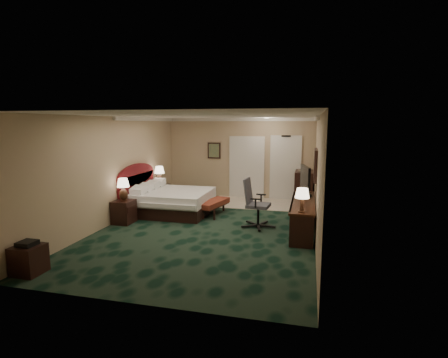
% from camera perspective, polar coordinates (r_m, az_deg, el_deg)
% --- Properties ---
extents(floor, '(5.00, 7.50, 0.00)m').
position_cam_1_polar(floor, '(8.63, -2.39, -7.96)').
color(floor, black).
rests_on(floor, ground).
extents(ceiling, '(5.00, 7.50, 0.00)m').
position_cam_1_polar(ceiling, '(8.25, -2.51, 10.26)').
color(ceiling, white).
rests_on(ceiling, wall_back).
extents(wall_back, '(5.00, 0.00, 2.70)m').
position_cam_1_polar(wall_back, '(11.96, 2.59, 3.41)').
color(wall_back, tan).
rests_on(wall_back, ground).
extents(wall_front, '(5.00, 0.00, 2.70)m').
position_cam_1_polar(wall_front, '(4.91, -14.82, -5.10)').
color(wall_front, tan).
rests_on(wall_front, ground).
extents(wall_left, '(0.00, 7.50, 2.70)m').
position_cam_1_polar(wall_left, '(9.34, -17.34, 1.42)').
color(wall_left, tan).
rests_on(wall_left, ground).
extents(wall_right, '(0.00, 7.50, 2.70)m').
position_cam_1_polar(wall_right, '(8.01, 14.99, 0.31)').
color(wall_right, tan).
rests_on(wall_right, ground).
extents(crown_molding, '(5.00, 7.50, 0.10)m').
position_cam_1_polar(crown_molding, '(8.25, -2.51, 9.92)').
color(crown_molding, white).
rests_on(crown_molding, wall_back).
extents(tile_patch, '(3.20, 1.70, 0.01)m').
position_cam_1_polar(tile_patch, '(11.20, 6.22, -3.99)').
color(tile_patch, beige).
rests_on(tile_patch, ground).
extents(headboard, '(0.12, 2.00, 1.40)m').
position_cam_1_polar(headboard, '(10.27, -14.01, -1.45)').
color(headboard, '#53100E').
rests_on(headboard, ground).
extents(entry_door, '(1.02, 0.06, 2.18)m').
position_cam_1_polar(entry_door, '(11.76, 9.98, 1.72)').
color(entry_door, white).
rests_on(entry_door, ground).
extents(closet_doors, '(1.20, 0.06, 2.10)m').
position_cam_1_polar(closet_doors, '(11.90, 3.72, 1.92)').
color(closet_doors, silver).
rests_on(closet_doors, ground).
extents(wall_art, '(0.45, 0.06, 0.55)m').
position_cam_1_polar(wall_art, '(12.10, -1.63, 4.67)').
color(wall_art, '#425F4C').
rests_on(wall_art, wall_back).
extents(wall_mirror, '(0.05, 0.95, 0.75)m').
position_cam_1_polar(wall_mirror, '(8.58, 14.71, 2.23)').
color(wall_mirror, white).
rests_on(wall_mirror, wall_right).
extents(bed, '(2.01, 1.86, 0.64)m').
position_cam_1_polar(bed, '(10.06, -8.20, -3.70)').
color(bed, white).
rests_on(bed, ground).
extents(nightstand_near, '(0.47, 0.54, 0.59)m').
position_cam_1_polar(nightstand_near, '(9.32, -16.03, -5.16)').
color(nightstand_near, black).
rests_on(nightstand_near, ground).
extents(nightstand_far, '(0.49, 0.56, 0.62)m').
position_cam_1_polar(nightstand_far, '(11.21, -10.43, -2.50)').
color(nightstand_far, black).
rests_on(nightstand_far, ground).
extents(lamp_near, '(0.37, 0.37, 0.58)m').
position_cam_1_polar(lamp_near, '(9.14, -16.12, -1.69)').
color(lamp_near, black).
rests_on(lamp_near, nightstand_near).
extents(lamp_far, '(0.39, 0.39, 0.59)m').
position_cam_1_polar(lamp_far, '(11.09, -10.50, 0.54)').
color(lamp_far, black).
rests_on(lamp_far, nightstand_far).
extents(bed_bench, '(0.69, 1.27, 0.41)m').
position_cam_1_polar(bed_bench, '(9.76, -1.71, -4.71)').
color(bed_bench, maroon).
rests_on(bed_bench, ground).
extents(side_table, '(0.46, 0.46, 0.49)m').
position_cam_1_polar(side_table, '(6.91, -29.27, -11.41)').
color(side_table, black).
rests_on(side_table, ground).
extents(desk, '(0.54, 2.51, 0.72)m').
position_cam_1_polar(desk, '(8.50, 12.72, -5.91)').
color(desk, black).
rests_on(desk, ground).
extents(tv, '(0.28, 0.96, 0.75)m').
position_cam_1_polar(tv, '(9.02, 13.09, -0.28)').
color(tv, black).
rests_on(tv, desk).
extents(desk_lamp, '(0.33, 0.33, 0.51)m').
position_cam_1_polar(desk_lamp, '(7.31, 12.63, -3.38)').
color(desk_lamp, black).
rests_on(desk_lamp, desk).
extents(desk_chair, '(0.76, 0.72, 1.20)m').
position_cam_1_polar(desk_chair, '(8.57, 5.63, -3.97)').
color(desk_chair, '#3F404A').
rests_on(desk_chair, ground).
extents(minibar, '(0.55, 0.99, 1.05)m').
position_cam_1_polar(minibar, '(11.30, 12.89, -1.37)').
color(minibar, black).
rests_on(minibar, ground).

